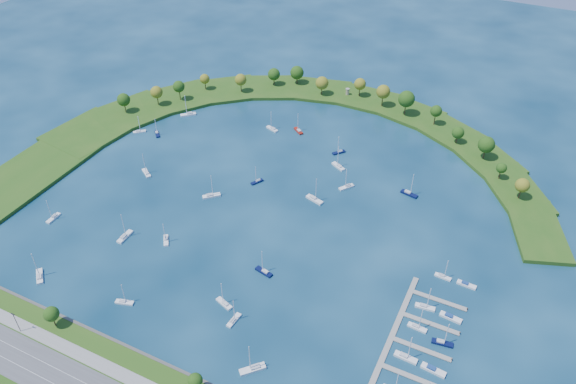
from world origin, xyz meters
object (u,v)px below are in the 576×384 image
at_px(docked_boat_9, 450,317).
at_px(moored_boat_7, 347,187).
at_px(moored_boat_18, 234,320).
at_px(moored_boat_13, 39,276).
at_px(moored_boat_1, 253,368).
at_px(harbor_tower, 347,92).
at_px(moored_boat_16, 314,199).
at_px(moored_boat_15, 272,128).
at_px(moored_boat_10, 257,181).
at_px(moored_boat_5, 146,173).
at_px(docked_boat_10, 443,276).
at_px(moored_boat_2, 139,131).
at_px(moored_boat_9, 264,271).
at_px(docked_boat_7, 442,342).
at_px(moored_boat_3, 298,130).
at_px(moored_boat_11, 53,217).
at_px(docked_boat_5, 433,370).
at_px(moored_boat_8, 124,302).
at_px(moored_boat_4, 409,193).
at_px(docked_boat_4, 406,357).
at_px(moored_boat_6, 224,303).
at_px(docked_boat_6, 417,327).
at_px(moored_boat_0, 157,133).
at_px(moored_boat_21, 188,114).
at_px(moored_boat_14, 125,236).
at_px(docked_boat_8, 425,306).
at_px(moored_boat_12, 338,166).
at_px(moored_boat_17, 166,240).
at_px(moored_boat_19, 211,195).
at_px(dock_system, 405,358).
at_px(docked_boat_11, 466,284).

bearing_deg(docked_boat_9, moored_boat_7, 144.05).
height_order(moored_boat_7, moored_boat_18, moored_boat_7).
bearing_deg(moored_boat_13, moored_boat_1, -137.37).
relative_size(harbor_tower, moored_boat_16, 0.31).
bearing_deg(moored_boat_15, moored_boat_10, 128.83).
relative_size(moored_boat_5, docked_boat_10, 1.20).
bearing_deg(moored_boat_5, moored_boat_1, 176.91).
height_order(moored_boat_2, moored_boat_13, moored_boat_13).
height_order(moored_boat_16, docked_boat_9, moored_boat_16).
relative_size(moored_boat_9, docked_boat_7, 1.03).
xyz_separation_m(moored_boat_13, docked_boat_10, (153.90, 75.57, -0.08)).
bearing_deg(moored_boat_3, moored_boat_11, 97.12).
relative_size(moored_boat_2, docked_boat_5, 1.18).
distance_m(moored_boat_8, moored_boat_11, 69.75).
relative_size(harbor_tower, moored_boat_4, 0.34).
distance_m(moored_boat_11, docked_boat_4, 174.47).
height_order(moored_boat_3, moored_boat_6, moored_boat_3).
height_order(harbor_tower, docked_boat_10, docked_boat_10).
height_order(moored_boat_7, docked_boat_6, moored_boat_7).
relative_size(moored_boat_5, moored_boat_7, 1.03).
height_order(moored_boat_0, moored_boat_13, moored_boat_13).
height_order(moored_boat_21, docked_boat_10, moored_boat_21).
bearing_deg(moored_boat_13, moored_boat_4, -92.43).
bearing_deg(moored_boat_10, docked_boat_5, 85.98).
bearing_deg(moored_boat_0, moored_boat_1, 2.12).
distance_m(moored_boat_1, docked_boat_4, 56.19).
xyz_separation_m(moored_boat_14, docked_boat_8, (135.11, 20.09, -0.05)).
distance_m(moored_boat_14, moored_boat_21, 111.94).
bearing_deg(harbor_tower, moored_boat_4, -51.27).
bearing_deg(moored_boat_6, moored_boat_14, 6.34).
height_order(moored_boat_2, moored_boat_12, moored_boat_12).
relative_size(moored_boat_9, moored_boat_18, 1.09).
height_order(moored_boat_16, docked_boat_10, moored_boat_16).
relative_size(moored_boat_7, moored_boat_17, 1.09).
xyz_separation_m(moored_boat_16, docked_boat_7, (78.45, -57.60, -0.07)).
height_order(moored_boat_21, docked_boat_4, moored_boat_21).
height_order(harbor_tower, moored_boat_3, moored_boat_3).
bearing_deg(moored_boat_19, moored_boat_3, 36.83).
relative_size(moored_boat_6, moored_boat_21, 0.84).
distance_m(dock_system, moored_boat_17, 117.26).
bearing_deg(moored_boat_1, moored_boat_0, -88.45).
relative_size(moored_boat_11, moored_boat_21, 0.83).
xyz_separation_m(dock_system, moored_boat_10, (-100.51, 70.73, 0.51)).
height_order(moored_boat_13, docked_boat_11, moored_boat_13).
relative_size(moored_boat_13, moored_boat_17, 1.21).
bearing_deg(moored_boat_16, docked_boat_6, -22.01).
height_order(harbor_tower, moored_boat_10, moored_boat_10).
distance_m(moored_boat_10, moored_boat_19, 25.50).
height_order(moored_boat_7, docked_boat_5, moored_boat_7).
distance_m(moored_boat_4, moored_boat_18, 115.08).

